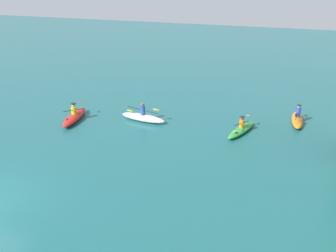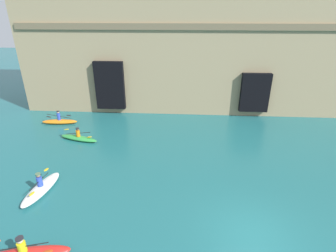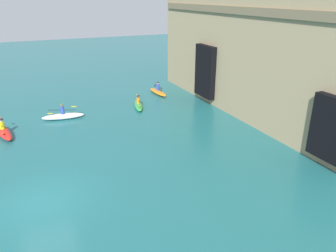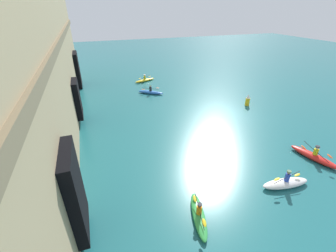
# 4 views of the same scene
# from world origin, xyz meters

# --- Properties ---
(ground_plane) EXTENTS (120.00, 120.00, 0.00)m
(ground_plane) POSITION_xyz_m (0.00, 0.00, 0.00)
(ground_plane) COLOR #1E6066
(cliff_bluff) EXTENTS (41.84, 7.65, 16.68)m
(cliff_bluff) POSITION_xyz_m (2.54, 18.08, 8.31)
(cliff_bluff) COLOR #9E8966
(cliff_bluff) RESTS_ON ground
(kayak_blue) EXTENTS (2.51, 3.08, 1.11)m
(kayak_blue) POSITION_xyz_m (8.18, 5.82, 0.23)
(kayak_blue) COLOR blue
(kayak_blue) RESTS_ON ground
(kayak_yellow) EXTENTS (1.78, 3.33, 1.04)m
(kayak_yellow) POSITION_xyz_m (13.57, 5.21, 0.21)
(kayak_yellow) COLOR yellow
(kayak_yellow) RESTS_ON ground
(kayak_green) EXTENTS (3.19, 1.44, 1.01)m
(kayak_green) POSITION_xyz_m (-11.10, 8.56, 0.20)
(kayak_green) COLOR green
(kayak_green) RESTS_ON ground
(kayak_red) EXTENTS (3.56, 1.53, 1.14)m
(kayak_red) POSITION_xyz_m (-9.27, -1.74, 0.25)
(kayak_red) COLOR red
(kayak_red) RESTS_ON ground
(kayak_white) EXTENTS (1.22, 3.17, 1.19)m
(kayak_white) POSITION_xyz_m (-10.75, 2.37, 0.24)
(kayak_white) COLOR white
(kayak_white) RESTS_ON ground
(marker_buoy) EXTENTS (0.48, 0.48, 1.28)m
(marker_buoy) POSITION_xyz_m (0.88, -3.47, 0.60)
(marker_buoy) COLOR yellow
(marker_buoy) RESTS_ON ground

